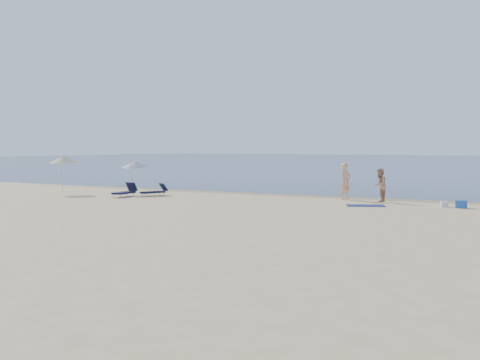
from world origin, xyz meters
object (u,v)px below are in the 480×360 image
person_left (345,181)px  person_right (380,185)px  blue_cooler (461,204)px  umbrella_near (135,164)px

person_left → person_right: size_ratio=1.15×
blue_cooler → umbrella_near: 18.26m
person_right → umbrella_near: (-14.10, -1.70, 0.92)m
blue_cooler → umbrella_near: umbrella_near is taller
person_left → umbrella_near: umbrella_near is taller
person_right → blue_cooler: person_right is taller
blue_cooler → umbrella_near: (-18.18, -0.50, 1.59)m
person_left → blue_cooler: bearing=-86.9°
person_right → umbrella_near: 14.23m
blue_cooler → person_left: bearing=160.1°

